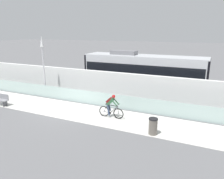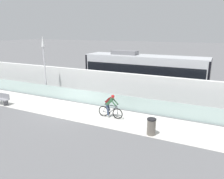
{
  "view_description": "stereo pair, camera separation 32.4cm",
  "coord_description": "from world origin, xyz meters",
  "px_view_note": "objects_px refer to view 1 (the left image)",
  "views": [
    {
      "loc": [
        9.28,
        -12.4,
        5.65
      ],
      "look_at": [
        2.5,
        2.35,
        1.25
      ],
      "focal_mm": 35.19,
      "sensor_mm": 36.0,
      "label": 1
    },
    {
      "loc": [
        9.57,
        -12.27,
        5.65
      ],
      "look_at": [
        2.5,
        2.35,
        1.25
      ],
      "focal_mm": 35.19,
      "sensor_mm": 36.0,
      "label": 2
    }
  ],
  "objects_px": {
    "trash_bin": "(153,126)",
    "bench": "(0,99)",
    "cyclist_on_bike": "(111,106)",
    "lamp_post_antenna": "(43,59)",
    "tram": "(143,72)"
  },
  "relations": [
    {
      "from": "cyclist_on_bike",
      "to": "trash_bin",
      "type": "bearing_deg",
      "value": -21.57
    },
    {
      "from": "cyclist_on_bike",
      "to": "lamp_post_antenna",
      "type": "height_order",
      "value": "lamp_post_antenna"
    },
    {
      "from": "cyclist_on_bike",
      "to": "bench",
      "type": "relative_size",
      "value": 1.11
    },
    {
      "from": "lamp_post_antenna",
      "to": "bench",
      "type": "distance_m",
      "value": 4.7
    },
    {
      "from": "cyclist_on_bike",
      "to": "lamp_post_antenna",
      "type": "distance_m",
      "value": 8.09
    },
    {
      "from": "bench",
      "to": "trash_bin",
      "type": "bearing_deg",
      "value": 0.17
    },
    {
      "from": "trash_bin",
      "to": "bench",
      "type": "xyz_separation_m",
      "value": [
        -12.1,
        -0.04,
        -0.0
      ]
    },
    {
      "from": "tram",
      "to": "trash_bin",
      "type": "bearing_deg",
      "value": -69.33
    },
    {
      "from": "cyclist_on_bike",
      "to": "bench",
      "type": "bearing_deg",
      "value": -171.83
    },
    {
      "from": "cyclist_on_bike",
      "to": "trash_bin",
      "type": "xyz_separation_m",
      "value": [
        3.16,
        -1.25,
        -0.32
      ]
    },
    {
      "from": "lamp_post_antenna",
      "to": "bench",
      "type": "bearing_deg",
      "value": -114.32
    },
    {
      "from": "tram",
      "to": "lamp_post_antenna",
      "type": "height_order",
      "value": "lamp_post_antenna"
    },
    {
      "from": "tram",
      "to": "lamp_post_antenna",
      "type": "xyz_separation_m",
      "value": [
        -7.49,
        -4.7,
        1.4
      ]
    },
    {
      "from": "cyclist_on_bike",
      "to": "lamp_post_antenna",
      "type": "relative_size",
      "value": 0.34
    },
    {
      "from": "tram",
      "to": "bench",
      "type": "xyz_separation_m",
      "value": [
        -9.04,
        -8.14,
        -1.41
      ]
    }
  ]
}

